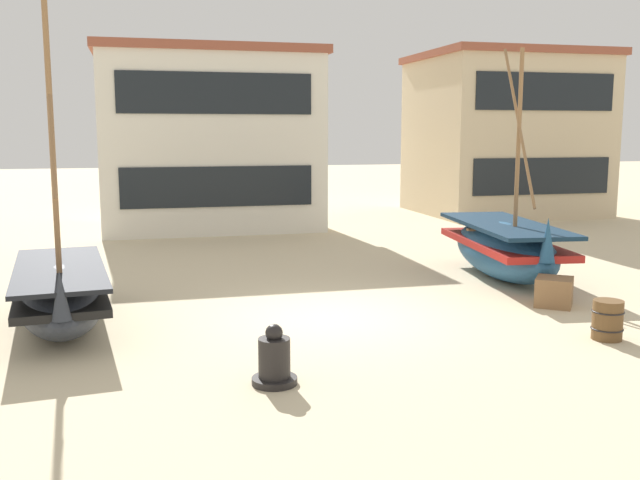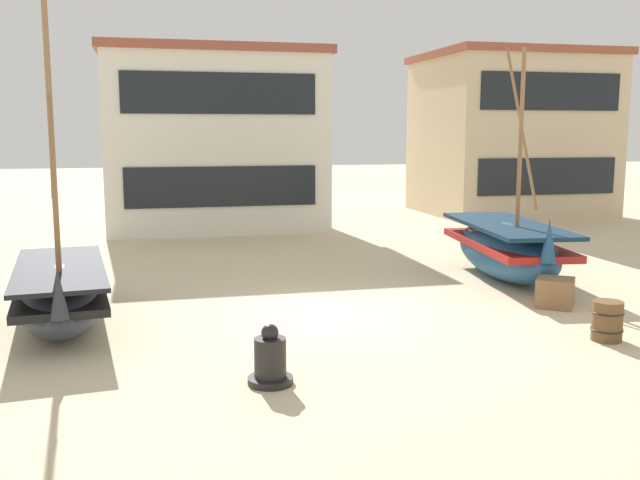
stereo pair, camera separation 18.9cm
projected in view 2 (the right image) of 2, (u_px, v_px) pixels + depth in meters
ground_plane at (332, 318)px, 13.91m from camera, size 120.00×120.00×0.00m
fishing_boat_near_left at (506, 248)px, 17.59m from camera, size 2.38×5.13×5.60m
fishing_boat_centre_large at (61, 292)px, 13.29m from camera, size 2.04×4.78×6.02m
capstan_winch at (270, 361)px, 10.27m from camera, size 0.66×0.66×0.89m
wooden_barrel at (607, 321)px, 12.40m from camera, size 0.56×0.56×0.70m
cargo_crate at (555, 293)px, 14.78m from camera, size 1.01×1.01×0.60m
harbor_building_main at (214, 139)px, 26.61m from camera, size 8.10×5.28×6.58m
harbor_building_annex at (510, 134)px, 31.16m from camera, size 7.45×6.64×6.93m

